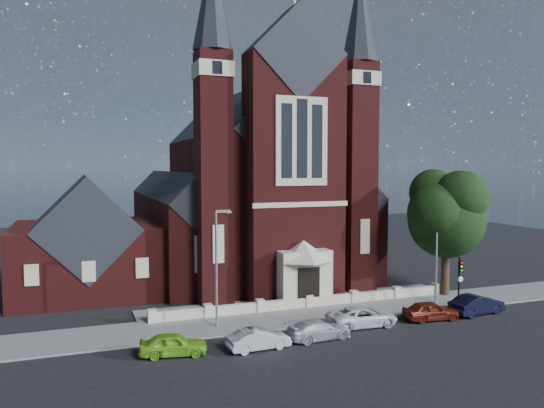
{
  "coord_description": "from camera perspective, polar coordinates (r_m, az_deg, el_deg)",
  "views": [
    {
      "loc": [
        -16.84,
        -30.51,
        11.01
      ],
      "look_at": [
        -0.99,
        12.0,
        7.79
      ],
      "focal_mm": 35.0,
      "sensor_mm": 36.0,
      "label": 1
    }
  ],
  "objects": [
    {
      "name": "car_navy",
      "position": [
        42.96,
        21.15,
        -10.05
      ],
      "size": [
        4.67,
        2.16,
        1.48
      ],
      "primitive_type": "imported",
      "rotation": [
        0.0,
        0.0,
        1.71
      ],
      "color": "black",
      "rests_on": "ground"
    },
    {
      "name": "car_silver_a",
      "position": [
        32.9,
        -1.44,
        -14.33
      ],
      "size": [
        3.94,
        1.63,
        1.27
      ],
      "primitive_type": "imported",
      "rotation": [
        0.0,
        0.0,
        1.65
      ],
      "color": "#B6B7BE",
      "rests_on": "ground"
    },
    {
      "name": "street_lamp_right",
      "position": [
        44.24,
        17.38,
        -4.46
      ],
      "size": [
        1.16,
        0.22,
        8.09
      ],
      "color": "gray",
      "rests_on": "ground"
    },
    {
      "name": "street_lamp_left",
      "position": [
        36.22,
        -5.88,
        -6.16
      ],
      "size": [
        1.16,
        0.22,
        8.09
      ],
      "color": "gray",
      "rests_on": "ground"
    },
    {
      "name": "forecourt_wall",
      "position": [
        42.13,
        3.95,
        -11.1
      ],
      "size": [
        24.0,
        0.4,
        0.9
      ],
      "primitive_type": "cube",
      "color": "#BAAB94",
      "rests_on": "ground"
    },
    {
      "name": "ground",
      "position": [
        49.76,
        -0.14,
        -8.73
      ],
      "size": [
        120.0,
        120.0,
        0.0
      ],
      "primitive_type": "plane",
      "color": "black",
      "rests_on": "ground"
    },
    {
      "name": "car_silver_b",
      "position": [
        34.82,
        5.04,
        -13.33
      ],
      "size": [
        4.36,
        1.98,
        1.24
      ],
      "primitive_type": "imported",
      "rotation": [
        0.0,
        0.0,
        1.63
      ],
      "color": "#B4B7BC",
      "rests_on": "ground"
    },
    {
      "name": "street_tree",
      "position": [
        46.85,
        18.59,
        -1.12
      ],
      "size": [
        6.4,
        6.6,
        10.7
      ],
      "color": "black",
      "rests_on": "ground"
    },
    {
      "name": "car_white_suv",
      "position": [
        37.83,
        9.68,
        -11.84
      ],
      "size": [
        5.01,
        2.43,
        1.37
      ],
      "primitive_type": "imported",
      "rotation": [
        0.0,
        0.0,
        1.54
      ],
      "color": "white",
      "rests_on": "ground"
    },
    {
      "name": "traffic_signal",
      "position": [
        43.94,
        19.54,
        -7.24
      ],
      "size": [
        0.28,
        0.42,
        4.0
      ],
      "color": "black",
      "rests_on": "ground"
    },
    {
      "name": "pavement_strip",
      "position": [
        40.38,
        5.15,
        -11.78
      ],
      "size": [
        60.0,
        5.0,
        0.12
      ],
      "primitive_type": "cube",
      "color": "slate",
      "rests_on": "ground"
    },
    {
      "name": "forecourt_paving",
      "position": [
        43.9,
        2.86,
        -10.48
      ],
      "size": [
        26.0,
        3.0,
        0.14
      ],
      "primitive_type": "cube",
      "color": "slate",
      "rests_on": "ground"
    },
    {
      "name": "car_dark_red",
      "position": [
        40.34,
        16.69,
        -10.94
      ],
      "size": [
        4.19,
        2.05,
        1.38
      ],
      "primitive_type": "imported",
      "rotation": [
        0.0,
        0.0,
        1.46
      ],
      "color": "maroon",
      "rests_on": "ground"
    },
    {
      "name": "car_lime_van",
      "position": [
        32.42,
        -10.57,
        -14.63
      ],
      "size": [
        4.12,
        2.22,
        1.33
      ],
      "primitive_type": "imported",
      "rotation": [
        0.0,
        0.0,
        1.4
      ],
      "color": "#7BC026",
      "rests_on": "ground"
    },
    {
      "name": "parish_hall",
      "position": [
        49.02,
        -19.31,
        -4.38
      ],
      "size": [
        12.0,
        12.2,
        10.24
      ],
      "color": "#471313",
      "rests_on": "ground"
    },
    {
      "name": "church",
      "position": [
        56.12,
        -2.96,
        1.17
      ],
      "size": [
        20.01,
        34.9,
        29.2
      ],
      "color": "#471313",
      "rests_on": "ground"
    }
  ]
}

